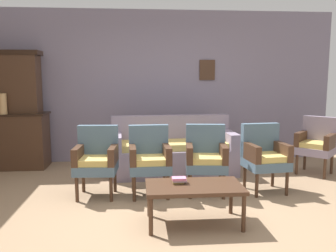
# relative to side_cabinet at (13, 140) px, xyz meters

# --- Properties ---
(ground_plane) EXTENTS (7.68, 7.68, 0.00)m
(ground_plane) POSITION_rel_side_cabinet_xyz_m (2.46, -2.25, -0.47)
(ground_plane) COLOR #997A5B
(wall_back_with_decor) EXTENTS (6.40, 0.09, 2.70)m
(wall_back_with_decor) POSITION_rel_side_cabinet_xyz_m (2.46, 0.38, 0.88)
(wall_back_with_decor) COLOR gray
(wall_back_with_decor) RESTS_ON ground
(side_cabinet) EXTENTS (1.16, 0.55, 0.93)m
(side_cabinet) POSITION_rel_side_cabinet_xyz_m (0.00, 0.00, 0.00)
(side_cabinet) COLOR #472D1E
(side_cabinet) RESTS_ON ground
(cabinet_upper_hutch) EXTENTS (0.99, 0.38, 1.03)m
(cabinet_upper_hutch) POSITION_rel_side_cabinet_xyz_m (0.00, 0.08, 0.98)
(cabinet_upper_hutch) COLOR #472D1E
(cabinet_upper_hutch) RESTS_ON side_cabinet
(vase_on_cabinet) EXTENTS (0.13, 0.13, 0.34)m
(vase_on_cabinet) POSITION_rel_side_cabinet_xyz_m (-0.07, -0.17, 0.63)
(vase_on_cabinet) COLOR tan
(vase_on_cabinet) RESTS_ON side_cabinet
(floral_couch) EXTENTS (1.98, 0.90, 0.90)m
(floral_couch) POSITION_rel_side_cabinet_xyz_m (2.65, -0.54, -0.14)
(floral_couch) COLOR gray
(floral_couch) RESTS_ON ground
(armchair_by_doorway) EXTENTS (0.55, 0.52, 0.90)m
(armchair_by_doorway) POSITION_rel_side_cabinet_xyz_m (1.56, -1.55, 0.03)
(armchair_by_doorway) COLOR slate
(armchair_by_doorway) RESTS_ON ground
(armchair_near_cabinet) EXTENTS (0.54, 0.51, 0.90)m
(armchair_near_cabinet) POSITION_rel_side_cabinet_xyz_m (2.24, -1.57, 0.03)
(armchair_near_cabinet) COLOR slate
(armchair_near_cabinet) RESTS_ON ground
(armchair_row_middle) EXTENTS (0.57, 0.55, 0.90)m
(armchair_row_middle) POSITION_rel_side_cabinet_xyz_m (2.98, -1.57, 0.03)
(armchair_row_middle) COLOR slate
(armchair_row_middle) RESTS_ON ground
(armchair_near_couch_end) EXTENTS (0.57, 0.54, 0.90)m
(armchair_near_couch_end) POSITION_rel_side_cabinet_xyz_m (3.78, -1.54, 0.03)
(armchair_near_couch_end) COLOR slate
(armchair_near_couch_end) RESTS_ON ground
(wingback_chair_by_fireplace) EXTENTS (0.71, 0.71, 0.90)m
(wingback_chair_by_fireplace) POSITION_rel_side_cabinet_xyz_m (4.90, -0.78, 0.03)
(wingback_chair_by_fireplace) COLOR gray
(wingback_chair_by_fireplace) RESTS_ON ground
(coffee_table) EXTENTS (1.00, 0.56, 0.42)m
(coffee_table) POSITION_rel_side_cabinet_xyz_m (2.67, -2.53, -0.09)
(coffee_table) COLOR #472D1E
(coffee_table) RESTS_ON ground
(book_stack_on_table) EXTENTS (0.15, 0.11, 0.06)m
(book_stack_on_table) POSITION_rel_side_cabinet_xyz_m (2.52, -2.47, -0.01)
(book_stack_on_table) COLOR olive
(book_stack_on_table) RESTS_ON coffee_table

